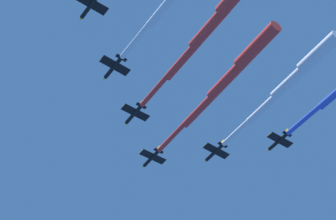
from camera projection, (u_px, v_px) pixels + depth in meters
jet_lead at (228, 78)px, 181.65m from camera, size 42.35×53.63×3.69m
jet_port_inner at (209, 27)px, 169.61m from camera, size 40.52×51.28×3.71m
jet_starboard_inner at (290, 81)px, 182.39m from camera, size 38.01×48.64×3.74m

